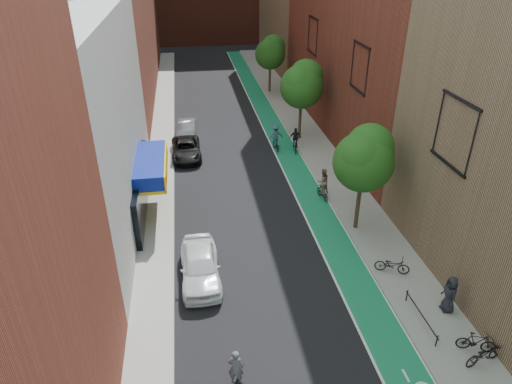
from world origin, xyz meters
name	(u,v)px	position (x,y,z in m)	size (l,w,h in m)	color
ground	(305,383)	(0.00, 0.00, 0.00)	(160.00, 160.00, 0.00)	black
bike_lane	(276,132)	(4.00, 26.00, 0.01)	(2.00, 68.00, 0.01)	#136C4B
sidewalk_left	(162,138)	(-6.00, 26.00, 0.07)	(2.00, 68.00, 0.15)	gray
sidewalk_right	(304,130)	(6.50, 26.00, 0.07)	(3.00, 68.00, 0.15)	gray
building_left_white	(56,125)	(-11.00, 14.00, 6.00)	(8.00, 20.00, 12.00)	silver
tree_near	(365,157)	(5.65, 10.02, 4.66)	(3.40, 3.36, 6.42)	#332619
tree_mid	(302,83)	(5.65, 24.02, 4.89)	(3.55, 3.53, 6.74)	#332619
tree_far	(271,52)	(5.65, 38.02, 4.50)	(3.30, 3.25, 6.21)	#332619
parked_car_white	(200,265)	(-3.66, 6.90, 0.81)	(1.92, 4.77, 1.62)	white
parked_car_black	(186,149)	(-4.01, 21.91, 0.67)	(2.22, 4.80, 1.34)	black
parked_car_silver	(187,129)	(-3.88, 26.12, 0.69)	(1.47, 4.22, 1.39)	gray
cyclist_lead	(236,378)	(-2.65, 0.11, 0.65)	(1.00, 1.85, 1.97)	black
cyclist_lane_near	(323,185)	(4.70, 13.93, 0.95)	(0.98, 1.56, 2.11)	black
cyclist_lane_mid	(296,143)	(4.70, 21.62, 0.77)	(1.02, 1.65, 1.99)	black
cyclist_lane_far	(276,138)	(3.20, 22.26, 0.97)	(1.21, 1.70, 2.13)	black
parked_bike_near	(484,354)	(7.22, -0.26, 0.62)	(0.63, 1.79, 0.94)	black
parked_bike_mid	(476,342)	(7.26, 0.35, 0.62)	(0.44, 1.57, 0.95)	black
parked_bike_far	(392,265)	(5.96, 5.70, 0.61)	(0.60, 1.73, 0.91)	black
pedestrian	(450,294)	(7.33, 2.73, 1.07)	(0.90, 0.59, 1.84)	black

